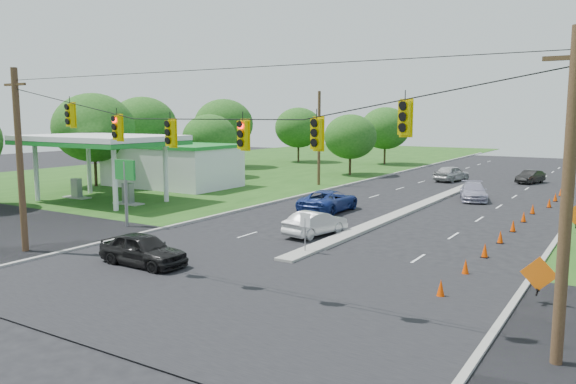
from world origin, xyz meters
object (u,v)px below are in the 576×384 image
Objects in this scene: white_sedan at (316,223)px; black_sedan at (143,250)px; blue_pickup at (329,201)px; gas_station at (161,161)px.

black_sedan is at bearing 81.22° from white_sedan.
black_sedan is 1.05× the size of white_sedan.
white_sedan is at bearing 111.35° from blue_pickup.
black_sedan is at bearing 87.58° from blue_pickup.
white_sedan is 0.75× the size of blue_pickup.
gas_station reaches higher than blue_pickup.
blue_pickup reaches higher than black_sedan.
gas_station reaches higher than white_sedan.
white_sedan is (3.42, 9.80, -0.06)m from black_sedan.
white_sedan is 7.98m from blue_pickup.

